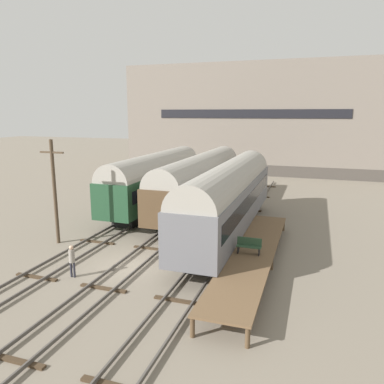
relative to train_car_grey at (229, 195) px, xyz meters
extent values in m
plane|color=slate|center=(-4.17, -7.28, -3.08)|extent=(200.00, 200.00, 0.00)
cube|color=#4C4742|center=(-9.05, -7.28, -2.90)|extent=(0.08, 60.00, 0.16)
cube|color=#4C4742|center=(-7.62, -7.28, -2.90)|extent=(0.08, 60.00, 0.16)
cube|color=#3D2D1E|center=(-8.33, -10.28, -3.03)|extent=(2.60, 0.24, 0.10)
cube|color=#3D2D1E|center=(-8.33, -4.28, -3.03)|extent=(2.60, 0.24, 0.10)
cube|color=#3D2D1E|center=(-8.33, 1.72, -3.03)|extent=(2.60, 0.24, 0.10)
cube|color=#3D2D1E|center=(-8.33, 7.72, -3.03)|extent=(2.60, 0.24, 0.10)
cube|color=#3D2D1E|center=(-8.33, 13.72, -3.03)|extent=(2.60, 0.24, 0.10)
cube|color=#3D2D1E|center=(-8.33, 19.72, -3.03)|extent=(2.60, 0.24, 0.10)
cube|color=#4C4742|center=(-4.88, -7.28, -2.90)|extent=(0.08, 60.00, 0.16)
cube|color=#4C4742|center=(-3.45, -7.28, -2.90)|extent=(0.08, 60.00, 0.16)
cube|color=#3D2D1E|center=(-4.17, -16.28, -3.03)|extent=(2.60, 0.24, 0.10)
cube|color=#3D2D1E|center=(-4.17, -10.28, -3.03)|extent=(2.60, 0.24, 0.10)
cube|color=#3D2D1E|center=(-4.17, -4.28, -3.03)|extent=(2.60, 0.24, 0.10)
cube|color=#3D2D1E|center=(-4.17, 1.72, -3.03)|extent=(2.60, 0.24, 0.10)
cube|color=#3D2D1E|center=(-4.17, 7.72, -3.03)|extent=(2.60, 0.24, 0.10)
cube|color=#3D2D1E|center=(-4.17, 13.72, -3.03)|extent=(2.60, 0.24, 0.10)
cube|color=#3D2D1E|center=(-4.17, 19.72, -3.03)|extent=(2.60, 0.24, 0.10)
cube|color=#4C4742|center=(-0.72, -7.28, -2.90)|extent=(0.08, 60.00, 0.16)
cube|color=#4C4742|center=(0.72, -7.28, -2.90)|extent=(0.08, 60.00, 0.16)
cube|color=#3D2D1E|center=(0.00, -10.28, -3.03)|extent=(2.60, 0.24, 0.10)
cube|color=#3D2D1E|center=(0.00, -4.28, -3.03)|extent=(2.60, 0.24, 0.10)
cube|color=#3D2D1E|center=(0.00, 1.72, -3.03)|extent=(2.60, 0.24, 0.10)
cube|color=#3D2D1E|center=(0.00, 7.72, -3.03)|extent=(2.60, 0.24, 0.10)
cube|color=#3D2D1E|center=(0.00, 13.72, -3.03)|extent=(2.60, 0.24, 0.10)
cube|color=#3D2D1E|center=(0.00, 19.72, -3.03)|extent=(2.60, 0.24, 0.10)
cube|color=black|center=(0.00, 5.98, -2.58)|extent=(1.80, 2.40, 1.00)
cube|color=black|center=(0.00, -5.98, -2.58)|extent=(1.80, 2.40, 1.00)
cube|color=slate|center=(0.00, 0.00, -0.60)|extent=(3.07, 18.40, 2.97)
cube|color=black|center=(0.00, 0.00, -0.24)|extent=(3.11, 16.93, 1.07)
cylinder|color=gray|center=(0.00, 0.00, 0.89)|extent=(2.92, 18.03, 2.92)
cube|color=black|center=(-4.17, 12.49, -2.58)|extent=(1.80, 2.40, 1.00)
cube|color=black|center=(-4.17, 0.17, -2.58)|extent=(1.80, 2.40, 1.00)
cube|color=#4C3823|center=(-4.17, 6.33, -0.73)|extent=(3.08, 18.95, 2.71)
cube|color=black|center=(-4.17, 6.33, -0.41)|extent=(3.12, 17.43, 0.97)
cylinder|color=gray|center=(-4.17, 6.33, 0.62)|extent=(2.93, 18.57, 2.93)
cube|color=black|center=(-8.33, 11.22, -2.58)|extent=(1.80, 2.40, 1.00)
cube|color=black|center=(-8.33, 0.40, -2.58)|extent=(1.80, 2.40, 1.00)
cube|color=#1E4228|center=(-8.33, 5.81, -0.71)|extent=(3.08, 16.66, 2.75)
cube|color=black|center=(-8.33, 5.81, -0.38)|extent=(3.12, 15.32, 0.99)
cylinder|color=gray|center=(-8.33, 5.81, 0.67)|extent=(2.92, 16.32, 2.92)
cube|color=brown|center=(2.58, -5.10, -2.16)|extent=(2.52, 15.69, 0.10)
cylinder|color=brown|center=(1.47, -12.79, -2.65)|extent=(0.20, 0.20, 0.87)
cylinder|color=brown|center=(3.69, -12.79, -2.65)|extent=(0.20, 0.20, 0.87)
cylinder|color=brown|center=(1.47, 2.60, -2.65)|extent=(0.20, 0.20, 0.87)
cylinder|color=brown|center=(3.69, 2.60, -2.65)|extent=(0.20, 0.20, 0.87)
cylinder|color=brown|center=(1.47, -5.10, -2.65)|extent=(0.20, 0.20, 0.87)
cylinder|color=brown|center=(3.69, -5.10, -2.65)|extent=(0.20, 0.20, 0.87)
cube|color=#2D4C33|center=(2.42, -5.53, -1.68)|extent=(1.40, 0.40, 0.06)
cube|color=#2D4C33|center=(2.42, -5.36, -1.43)|extent=(1.40, 0.06, 0.45)
cube|color=black|center=(1.83, -5.53, -1.91)|extent=(0.06, 0.40, 0.40)
cube|color=black|center=(3.02, -5.53, -1.91)|extent=(0.06, 0.40, 0.40)
cylinder|color=#282833|center=(-6.61, -9.54, -2.65)|extent=(0.12, 0.12, 0.87)
cylinder|color=#282833|center=(-6.41, -9.54, -2.65)|extent=(0.12, 0.12, 0.87)
cylinder|color=gray|center=(-6.51, -9.54, -1.86)|extent=(0.32, 0.32, 0.72)
sphere|color=tan|center=(-6.51, -9.54, -1.38)|extent=(0.23, 0.23, 0.23)
cylinder|color=#473828|center=(-10.86, -5.15, 0.48)|extent=(0.24, 0.24, 7.13)
cube|color=#473828|center=(-10.86, -5.15, 3.19)|extent=(1.80, 0.12, 0.12)
cube|color=#46403A|center=(-3.53, 34.22, -2.29)|extent=(38.07, 13.29, 1.58)
cube|color=slate|center=(-3.53, 34.22, 5.63)|extent=(38.07, 13.29, 14.25)
cube|color=black|center=(-3.53, 27.52, 5.63)|extent=(26.65, 0.10, 1.20)
camera|label=1|loc=(5.72, -25.60, 5.73)|focal=35.00mm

